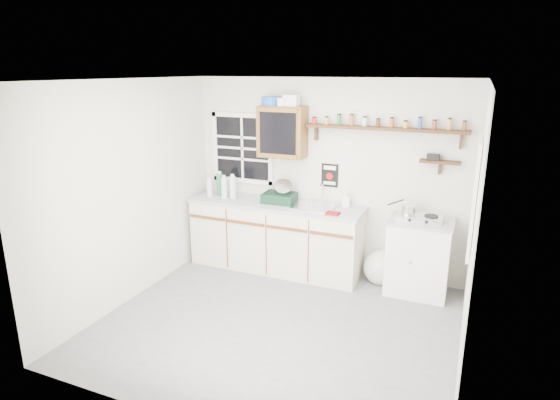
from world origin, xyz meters
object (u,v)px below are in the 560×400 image
(dish_rack, at_px, (281,195))
(spice_shelf, at_px, (385,128))
(right_cabinet, at_px, (418,256))
(hotplate, at_px, (420,217))
(upper_cabinet, at_px, (282,132))
(main_cabinet, at_px, (276,236))

(dish_rack, bearing_deg, spice_shelf, 5.58)
(right_cabinet, height_order, spice_shelf, spice_shelf)
(right_cabinet, relative_size, spice_shelf, 0.48)
(dish_rack, relative_size, hotplate, 0.83)
(upper_cabinet, bearing_deg, hotplate, -4.45)
(main_cabinet, distance_m, right_cabinet, 1.84)
(upper_cabinet, distance_m, hotplate, 1.99)
(spice_shelf, xyz_separation_m, dish_rack, (-1.26, -0.18, -0.91))
(main_cabinet, xyz_separation_m, spice_shelf, (1.31, 0.21, 1.47))
(right_cabinet, xyz_separation_m, hotplate, (-0.02, -0.02, 0.49))
(upper_cabinet, height_order, hotplate, upper_cabinet)
(dish_rack, height_order, hotplate, dish_rack)
(right_cabinet, distance_m, upper_cabinet, 2.26)
(main_cabinet, relative_size, right_cabinet, 2.54)
(main_cabinet, xyz_separation_m, upper_cabinet, (0.03, 0.14, 1.36))
(dish_rack, bearing_deg, main_cabinet, -148.91)
(main_cabinet, height_order, upper_cabinet, upper_cabinet)
(right_cabinet, distance_m, spice_shelf, 1.58)
(main_cabinet, xyz_separation_m, dish_rack, (0.06, 0.04, 0.56))
(hotplate, bearing_deg, upper_cabinet, 175.28)
(main_cabinet, distance_m, dish_rack, 0.56)
(spice_shelf, distance_m, hotplate, 1.13)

